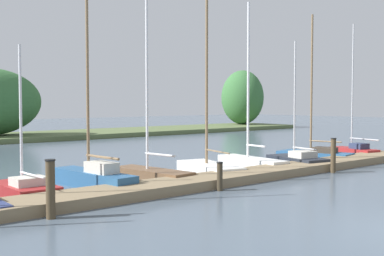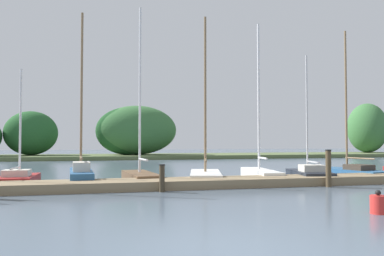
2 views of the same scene
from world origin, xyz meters
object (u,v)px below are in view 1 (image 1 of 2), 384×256
Objects in this scene: sailboat_9 at (314,152)px; sailboat_10 at (353,150)px; sailboat_3 at (24,187)px; sailboat_5 at (149,170)px; mooring_piling_1 at (50,189)px; sailboat_4 at (92,175)px; sailboat_6 at (208,165)px; sailboat_7 at (249,158)px; mooring_piling_3 at (333,155)px; mooring_piling_2 at (220,176)px; sailboat_8 at (296,160)px.

sailboat_10 is at bearing -113.08° from sailboat_9.
sailboat_3 is 0.62× the size of sailboat_5.
sailboat_9 is at bearing 12.12° from mooring_piling_1.
sailboat_4 is 4.82× the size of mooring_piling_1.
sailboat_5 reaches higher than sailboat_6.
sailboat_3 is 0.64× the size of sailboat_9.
sailboat_10 is at bearing -96.54° from sailboat_4.
sailboat_7 is at bearing 77.77° from sailboat_9.
mooring_piling_3 is at bearing 126.67° from sailboat_10.
sailboat_6 is at bearing 99.40° from sailboat_10.
mooring_piling_1 is at bearing 113.34° from sailboat_7.
sailboat_4 is at bearing 78.72° from sailboat_9.
sailboat_3 is 8.19m from sailboat_6.
sailboat_5 is at bearing 97.28° from mooring_piling_2.
mooring_piling_1 is (-11.76, -3.68, 0.38)m from sailboat_7.
sailboat_4 is at bearing 94.92° from sailboat_8.
sailboat_6 is 1.31× the size of sailboat_8.
sailboat_9 is (10.93, -0.02, -0.02)m from sailboat_5.
sailboat_6 reaches higher than sailboat_3.
sailboat_3 is 11.03m from sailboat_7.
sailboat_10 is 13.71m from mooring_piling_2.
sailboat_9 reaches higher than sailboat_10.
mooring_piling_2 is at bearing -143.59° from sailboat_4.
sailboat_5 reaches higher than mooring_piling_1.
sailboat_9 is 5.09m from mooring_piling_3.
sailboat_10 is 7.16m from mooring_piling_3.
sailboat_3 reaches higher than mooring_piling_1.
sailboat_9 reaches higher than sailboat_4.
sailboat_8 is (4.77, -1.10, -0.04)m from sailboat_6.
sailboat_4 is 0.99× the size of sailboat_7.
sailboat_7 is (5.90, 0.06, 0.03)m from sailboat_5.
sailboat_8 is 0.80× the size of sailboat_10.
mooring_piling_1 is (-5.86, -3.62, 0.41)m from sailboat_5.
sailboat_5 is 1.08× the size of sailboat_10.
sailboat_7 reaches higher than mooring_piling_2.
sailboat_7 reaches higher than mooring_piling_3.
mooring_piling_2 is (-5.45, -3.62, 0.10)m from sailboat_7.
sailboat_4 is 8.50m from sailboat_7.
sailboat_5 is at bearing -89.66° from sailboat_3.
sailboat_8 is at bearing -95.23° from sailboat_3.
sailboat_5 reaches higher than sailboat_3.
sailboat_4 is at bearing -90.15° from sailboat_3.
sailboat_10 is 7.35× the size of mooring_piling_2.
sailboat_10 is 4.70× the size of mooring_piling_1.
mooring_piling_3 is (9.93, -3.55, 0.30)m from sailboat_4.
mooring_piling_1 is at bearing 114.66° from sailboat_5.
sailboat_4 is at bearing 130.94° from mooring_piling_2.
mooring_piling_1 is at bearing -179.85° from mooring_piling_3.
sailboat_3 is 13.02m from sailboat_8.
sailboat_4 is 1.28× the size of sailboat_8.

